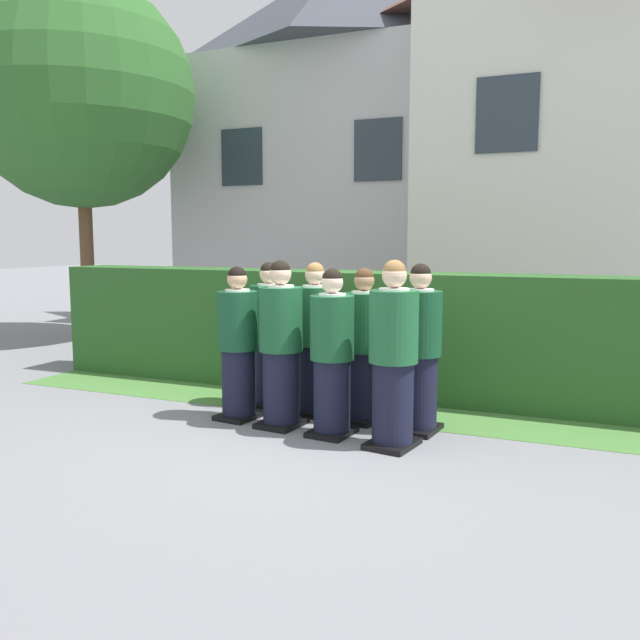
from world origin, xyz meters
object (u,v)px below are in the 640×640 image
student_front_row_3 (393,359)px  student_rear_row_3 (419,353)px  student_rear_row_1 (315,342)px  student_front_row_2 (332,357)px  student_front_row_1 (281,348)px  student_rear_row_0 (270,338)px  student_front_row_0 (238,347)px  student_rear_row_2 (364,349)px

student_front_row_3 → student_rear_row_3: 0.56m
student_front_row_3 → student_rear_row_1: size_ratio=1.04×
student_front_row_2 → student_rear_row_3: 0.84m
student_front_row_2 → student_rear_row_1: 0.79m
student_front_row_2 → student_rear_row_1: size_ratio=0.98×
student_front_row_1 → student_rear_row_0: student_front_row_1 is taller
student_front_row_2 → student_front_row_3: student_front_row_3 is taller
student_front_row_2 → student_rear_row_0: 1.31m
student_front_row_3 → student_front_row_0: bearing=170.8°
student_front_row_2 → student_front_row_1: bearing=172.2°
student_front_row_1 → student_front_row_3: size_ratio=0.98×
student_rear_row_0 → student_rear_row_1: student_rear_row_1 is taller
student_rear_row_1 → student_rear_row_2: size_ratio=1.03×
student_front_row_0 → student_front_row_1: student_front_row_1 is taller
student_front_row_2 → student_rear_row_2: (0.12, 0.56, -0.01)m
student_front_row_1 → student_rear_row_0: size_ratio=1.03×
student_front_row_3 → student_rear_row_3: bearing=80.9°
student_front_row_1 → student_front_row_2: size_ratio=1.04×
student_front_row_2 → student_rear_row_2: 0.57m
student_front_row_1 → student_rear_row_1: size_ratio=1.02×
student_front_row_1 → student_rear_row_2: 0.84m
student_front_row_1 → student_rear_row_0: 0.84m
student_front_row_0 → student_rear_row_1: (0.65, 0.48, 0.02)m
student_rear_row_2 → student_rear_row_3: student_rear_row_3 is taller
student_front_row_0 → student_front_row_3: (1.74, -0.28, 0.05)m
student_rear_row_1 → student_front_row_2: bearing=-54.7°
student_rear_row_0 → student_front_row_0: bearing=-94.4°
student_front_row_1 → student_front_row_0: bearing=171.1°
student_front_row_3 → student_rear_row_2: (-0.52, 0.68, -0.05)m
student_front_row_2 → student_rear_row_2: bearing=78.4°
student_rear_row_3 → student_front_row_1: bearing=-164.7°
student_front_row_2 → student_rear_row_3: size_ratio=0.98×
student_rear_row_0 → student_front_row_2: bearing=-36.0°
student_front_row_1 → student_front_row_3: bearing=-9.4°
student_front_row_2 → student_rear_row_0: bearing=144.0°
student_front_row_2 → student_rear_row_0: (-1.06, 0.77, 0.01)m
student_front_row_0 → student_front_row_1: size_ratio=0.96×
student_front_row_2 → student_front_row_3: 0.65m
student_front_row_0 → student_rear_row_1: bearing=36.3°
student_rear_row_0 → student_front_row_1: bearing=-55.0°
student_front_row_1 → student_rear_row_3: bearing=15.3°
student_rear_row_1 → student_rear_row_3: size_ratio=0.99×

